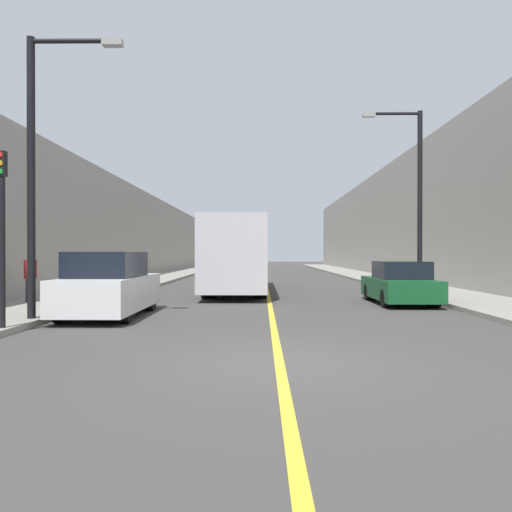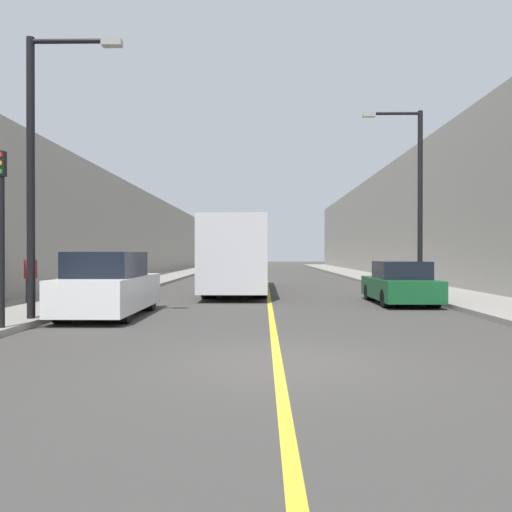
{
  "view_description": "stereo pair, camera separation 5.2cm",
  "coord_description": "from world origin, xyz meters",
  "px_view_note": "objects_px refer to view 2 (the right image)",
  "views": [
    {
      "loc": [
        -0.29,
        -8.11,
        1.79
      ],
      "look_at": [
        -0.49,
        10.29,
        1.69
      ],
      "focal_mm": 35.0,
      "sensor_mm": 36.0,
      "label": 1
    },
    {
      "loc": [
        -0.24,
        -8.11,
        1.79
      ],
      "look_at": [
        -0.49,
        10.29,
        1.69
      ],
      "focal_mm": 35.0,
      "sensor_mm": 36.0,
      "label": 2
    }
  ],
  "objects_px": {
    "bus": "(239,254)",
    "traffic_light": "(2,231)",
    "car_right_near": "(400,285)",
    "parked_suv_left": "(109,287)",
    "pedestrian": "(31,277)",
    "street_lamp_right": "(415,190)",
    "street_lamp_left": "(39,158)"
  },
  "relations": [
    {
      "from": "bus",
      "to": "car_right_near",
      "type": "relative_size",
      "value": 2.61
    },
    {
      "from": "street_lamp_right",
      "to": "street_lamp_left",
      "type": "bearing_deg",
      "value": -146.9
    },
    {
      "from": "car_right_near",
      "to": "street_lamp_left",
      "type": "bearing_deg",
      "value": -153.4
    },
    {
      "from": "bus",
      "to": "traffic_light",
      "type": "xyz_separation_m",
      "value": [
        -4.6,
        -12.27,
        0.53
      ]
    },
    {
      "from": "traffic_light",
      "to": "car_right_near",
      "type": "bearing_deg",
      "value": 32.84
    },
    {
      "from": "car_right_near",
      "to": "street_lamp_right",
      "type": "xyz_separation_m",
      "value": [
        1.25,
        2.4,
        3.65
      ]
    },
    {
      "from": "pedestrian",
      "to": "street_lamp_right",
      "type": "bearing_deg",
      "value": 13.96
    },
    {
      "from": "parked_suv_left",
      "to": "street_lamp_right",
      "type": "relative_size",
      "value": 0.62
    },
    {
      "from": "parked_suv_left",
      "to": "car_right_near",
      "type": "distance_m",
      "value": 9.91
    },
    {
      "from": "bus",
      "to": "street_lamp_right",
      "type": "bearing_deg",
      "value": -22.88
    },
    {
      "from": "street_lamp_left",
      "to": "traffic_light",
      "type": "distance_m",
      "value": 2.48
    },
    {
      "from": "bus",
      "to": "parked_suv_left",
      "type": "xyz_separation_m",
      "value": [
        -3.23,
        -9.12,
        -0.89
      ]
    },
    {
      "from": "car_right_near",
      "to": "street_lamp_right",
      "type": "bearing_deg",
      "value": 62.41
    },
    {
      "from": "street_lamp_right",
      "to": "traffic_light",
      "type": "xyz_separation_m",
      "value": [
        -11.83,
        -9.22,
        -2.06
      ]
    },
    {
      "from": "bus",
      "to": "traffic_light",
      "type": "height_order",
      "value": "traffic_light"
    },
    {
      "from": "bus",
      "to": "pedestrian",
      "type": "distance_m",
      "value": 9.35
    },
    {
      "from": "traffic_light",
      "to": "parked_suv_left",
      "type": "bearing_deg",
      "value": 66.44
    },
    {
      "from": "traffic_light",
      "to": "street_lamp_left",
      "type": "bearing_deg",
      "value": 86.0
    },
    {
      "from": "bus",
      "to": "parked_suv_left",
      "type": "relative_size",
      "value": 2.42
    },
    {
      "from": "traffic_light",
      "to": "street_lamp_right",
      "type": "bearing_deg",
      "value": 37.95
    },
    {
      "from": "parked_suv_left",
      "to": "pedestrian",
      "type": "relative_size",
      "value": 2.78
    },
    {
      "from": "parked_suv_left",
      "to": "car_right_near",
      "type": "bearing_deg",
      "value": 21.78
    },
    {
      "from": "street_lamp_right",
      "to": "parked_suv_left",
      "type": "bearing_deg",
      "value": -149.84
    },
    {
      "from": "traffic_light",
      "to": "pedestrian",
      "type": "xyz_separation_m",
      "value": [
        -2.07,
        5.77,
        -1.27
      ]
    },
    {
      "from": "parked_suv_left",
      "to": "traffic_light",
      "type": "relative_size",
      "value": 1.18
    },
    {
      "from": "bus",
      "to": "traffic_light",
      "type": "distance_m",
      "value": 13.12
    },
    {
      "from": "street_lamp_right",
      "to": "bus",
      "type": "bearing_deg",
      "value": 157.12
    },
    {
      "from": "bus",
      "to": "pedestrian",
      "type": "xyz_separation_m",
      "value": [
        -6.67,
        -6.5,
        -0.73
      ]
    },
    {
      "from": "street_lamp_left",
      "to": "traffic_light",
      "type": "bearing_deg",
      "value": -94.0
    },
    {
      "from": "street_lamp_left",
      "to": "pedestrian",
      "type": "bearing_deg",
      "value": 117.57
    },
    {
      "from": "parked_suv_left",
      "to": "pedestrian",
      "type": "distance_m",
      "value": 4.33
    },
    {
      "from": "street_lamp_right",
      "to": "car_right_near",
      "type": "bearing_deg",
      "value": -117.59
    }
  ]
}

